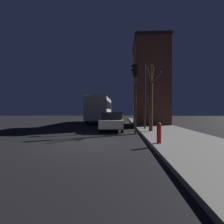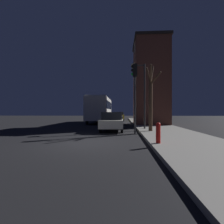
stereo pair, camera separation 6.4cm
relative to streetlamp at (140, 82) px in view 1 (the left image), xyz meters
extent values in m
plane|color=black|center=(-3.32, -5.75, -4.01)|extent=(120.00, 120.00, 0.00)
cube|color=slate|center=(1.79, -5.75, -3.94)|extent=(3.91, 60.00, 0.15)
cube|color=brown|center=(1.84, 6.24, 0.81)|extent=(3.61, 5.07, 9.34)
cube|color=black|center=(1.84, 6.24, 5.63)|extent=(3.85, 5.31, 0.30)
cube|color=beige|center=(0.01, 5.60, -2.46)|extent=(0.03, 0.70, 1.10)
cube|color=black|center=(0.01, 6.87, -2.46)|extent=(0.03, 0.70, 1.10)
cube|color=beige|center=(0.01, 5.60, 1.21)|extent=(0.03, 0.70, 1.10)
cube|color=beige|center=(0.01, 6.87, 1.21)|extent=(0.03, 0.70, 1.10)
cube|color=beige|center=(0.01, 5.60, 4.88)|extent=(0.03, 0.70, 1.10)
cube|color=black|center=(0.01, 6.87, 4.88)|extent=(0.03, 0.70, 1.10)
cylinder|color=#28282B|center=(0.42, 0.00, -1.21)|extent=(0.14, 0.14, 5.30)
cylinder|color=#28282B|center=(-0.03, 0.00, 1.34)|extent=(0.90, 0.09, 0.09)
sphere|color=#F9E08C|center=(-0.48, 0.00, 1.29)|extent=(0.45, 0.45, 0.45)
cylinder|color=#28282B|center=(-0.51, -2.15, -2.02)|extent=(0.12, 0.12, 3.99)
cube|color=black|center=(-0.51, -2.15, 0.43)|extent=(0.30, 0.24, 0.90)
sphere|color=black|center=(-0.69, -2.15, 0.70)|extent=(0.20, 0.20, 0.20)
sphere|color=black|center=(-0.69, -2.15, 0.43)|extent=(0.20, 0.20, 0.20)
sphere|color=green|center=(-0.69, -2.15, 0.16)|extent=(0.20, 0.20, 0.20)
cylinder|color=#473323|center=(0.63, -1.70, -2.16)|extent=(0.28, 0.28, 3.40)
cylinder|color=#473323|center=(0.78, -1.39, 0.24)|extent=(0.45, 0.77, 1.45)
cylinder|color=#473323|center=(0.47, -1.91, 0.08)|extent=(0.49, 0.57, 1.12)
cylinder|color=#473323|center=(0.96, -1.92, -0.07)|extent=(0.81, 0.60, 0.86)
cylinder|color=#473323|center=(0.57, -2.21, 0.12)|extent=(0.27, 1.12, 1.23)
cube|color=beige|center=(-4.58, 10.02, -2.08)|extent=(2.57, 9.52, 2.89)
cube|color=black|center=(-4.58, 10.02, -1.56)|extent=(2.59, 8.76, 1.04)
cube|color=#B2B2B2|center=(-4.58, 10.02, -0.58)|extent=(2.44, 9.04, 0.12)
cylinder|color=black|center=(-3.39, 13.11, -3.53)|extent=(0.18, 0.96, 0.96)
cylinder|color=black|center=(-5.78, 13.11, -3.53)|extent=(0.18, 0.96, 0.96)
cylinder|color=black|center=(-3.39, 6.92, -3.53)|extent=(0.18, 0.96, 0.96)
cylinder|color=black|center=(-5.78, 6.92, -3.53)|extent=(0.18, 0.96, 0.96)
cube|color=beige|center=(-2.20, -0.24, -3.39)|extent=(1.73, 4.58, 0.59)
cube|color=black|center=(-2.20, -0.47, -2.80)|extent=(1.52, 2.38, 0.59)
cylinder|color=black|center=(-1.43, 1.25, -3.69)|extent=(0.18, 0.65, 0.65)
cylinder|color=black|center=(-2.97, 1.25, -3.69)|extent=(0.18, 0.65, 0.65)
cylinder|color=black|center=(-1.43, -1.73, -3.69)|extent=(0.18, 0.65, 0.65)
cylinder|color=black|center=(-2.97, -1.73, -3.69)|extent=(0.18, 0.65, 0.65)
cube|color=#B7BABF|center=(-2.24, 7.75, -3.36)|extent=(1.75, 4.51, 0.64)
cube|color=black|center=(-2.24, 7.52, -2.78)|extent=(1.54, 2.34, 0.52)
cylinder|color=black|center=(-1.46, 9.21, -3.68)|extent=(0.18, 0.65, 0.65)
cylinder|color=black|center=(-3.03, 9.21, -3.68)|extent=(0.18, 0.65, 0.65)
cylinder|color=black|center=(-1.46, 6.28, -3.68)|extent=(0.18, 0.65, 0.65)
cylinder|color=black|center=(-3.03, 6.28, -3.68)|extent=(0.18, 0.65, 0.65)
cube|color=olive|center=(-2.03, 15.04, -3.31)|extent=(1.73, 4.08, 0.69)
cube|color=black|center=(-2.03, 14.84, -2.73)|extent=(1.52, 2.12, 0.48)
cylinder|color=black|center=(-1.25, 16.37, -3.66)|extent=(0.18, 0.70, 0.70)
cylinder|color=black|center=(-2.80, 16.37, -3.66)|extent=(0.18, 0.70, 0.70)
cylinder|color=black|center=(-1.25, 13.71, -3.66)|extent=(0.18, 0.70, 0.70)
cylinder|color=black|center=(-2.80, 13.71, -3.66)|extent=(0.18, 0.70, 0.70)
cylinder|color=red|center=(0.18, -6.69, -3.48)|extent=(0.20, 0.20, 0.75)
sphere|color=red|center=(0.18, -6.69, -3.06)|extent=(0.21, 0.21, 0.21)
camera|label=1|loc=(-1.43, -14.42, -2.49)|focal=28.00mm
camera|label=2|loc=(-1.36, -14.42, -2.49)|focal=28.00mm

